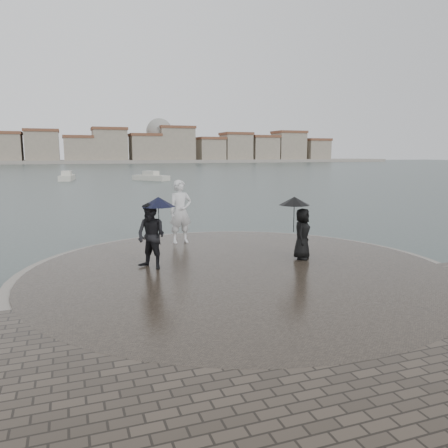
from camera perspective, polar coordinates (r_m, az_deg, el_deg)
name	(u,v)px	position (r m, az deg, el deg)	size (l,w,h in m)	color
ground	(300,325)	(9.71, 9.87, -12.81)	(400.00, 400.00, 0.00)	#2B3835
kerb_ring	(239,275)	(12.65, 2.01, -6.67)	(12.50, 12.50, 0.32)	gray
quay_tip	(239,274)	(12.64, 2.01, -6.58)	(11.90, 11.90, 0.36)	#2D261E
statue	(181,212)	(16.03, -5.70, 1.62)	(0.84, 0.55, 2.31)	silver
visitor_left	(152,230)	(12.55, -9.33, -0.76)	(1.31, 1.17, 2.04)	black
visitor_right	(300,225)	(13.68, 9.90, -0.08)	(1.18, 1.04, 1.95)	black
far_skyline	(60,148)	(168.52, -20.65, 9.30)	(260.00, 20.00, 37.00)	gray
boats	(63,181)	(55.09, -20.24, 5.26)	(27.54, 25.74, 1.50)	beige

